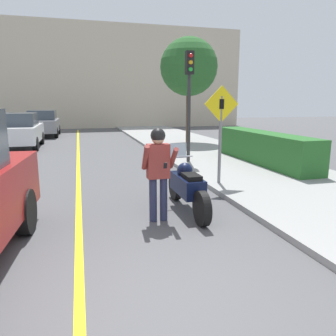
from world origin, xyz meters
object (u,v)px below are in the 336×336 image
object	(u,v)px
motorcycle	(187,187)
person_biker	(158,165)
traffic_light	(189,86)
parked_car_grey	(43,123)
crossing_sign	(221,125)
street_tree	(189,67)
parked_car_white	(19,130)

from	to	relation	value
motorcycle	person_biker	xyz separation A→B (m)	(-0.69, -0.40, 0.55)
person_biker	traffic_light	bearing A→B (deg)	65.73
traffic_light	parked_car_grey	world-z (taller)	traffic_light
crossing_sign	street_tree	bearing A→B (deg)	76.59
traffic_light	parked_car_white	xyz separation A→B (m)	(-6.45, 6.24, -1.85)
person_biker	crossing_sign	xyz separation A→B (m)	(2.10, 2.00, 0.54)
motorcycle	street_tree	size ratio (longest dim) A/B	0.44
crossing_sign	street_tree	size ratio (longest dim) A/B	0.47
motorcycle	traffic_light	xyz separation A→B (m)	(1.64, 4.76, 2.20)
person_biker	traffic_light	distance (m)	5.90
traffic_light	parked_car_grey	xyz separation A→B (m)	(-5.89, 11.92, -1.85)
motorcycle	parked_car_grey	distance (m)	17.22
parked_car_white	parked_car_grey	bearing A→B (deg)	84.41
person_biker	traffic_light	world-z (taller)	traffic_light
street_tree	parked_car_white	distance (m)	8.86
traffic_light	street_tree	world-z (taller)	street_tree
person_biker	parked_car_grey	distance (m)	17.45
street_tree	parked_car_white	size ratio (longest dim) A/B	1.25
parked_car_white	parked_car_grey	size ratio (longest dim) A/B	1.00
traffic_light	parked_car_white	distance (m)	9.16
traffic_light	parked_car_white	bearing A→B (deg)	135.92
motorcycle	parked_car_grey	xyz separation A→B (m)	(-4.25, 16.68, 0.35)
parked_car_grey	person_biker	bearing A→B (deg)	-78.22
motorcycle	parked_car_grey	size ratio (longest dim) A/B	0.55
motorcycle	person_biker	size ratio (longest dim) A/B	1.34
motorcycle	traffic_light	bearing A→B (deg)	70.97
street_tree	person_biker	bearing A→B (deg)	-111.32
crossing_sign	traffic_light	world-z (taller)	traffic_light
parked_car_grey	street_tree	bearing A→B (deg)	-39.67
person_biker	street_tree	size ratio (longest dim) A/B	0.33
motorcycle	street_tree	distance (m)	11.37
traffic_light	crossing_sign	bearing A→B (deg)	-94.17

